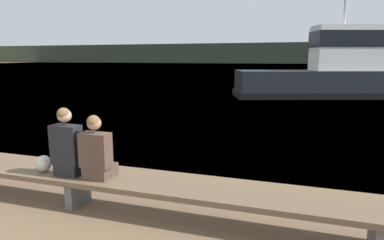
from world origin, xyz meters
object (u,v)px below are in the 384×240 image
at_px(tugboat_red, 340,75).
at_px(shopping_bag, 44,163).
at_px(person_left, 68,147).
at_px(bench_main, 77,180).
at_px(person_right, 97,152).

bearing_deg(tugboat_red, shopping_bag, 142.51).
height_order(person_left, tugboat_red, tugboat_red).
bearing_deg(person_left, tugboat_red, 73.12).
distance_m(person_left, shopping_bag, 0.55).
relative_size(bench_main, person_right, 9.21).
relative_size(person_left, shopping_bag, 4.02).
height_order(bench_main, person_left, person_left).
distance_m(shopping_bag, tugboat_red, 17.37).
distance_m(person_left, person_right, 0.49).
bearing_deg(tugboat_red, person_left, 143.97).
xyz_separation_m(bench_main, person_right, (0.35, 0.01, 0.45)).
xyz_separation_m(bench_main, person_left, (-0.14, 0.01, 0.49)).
relative_size(person_left, tugboat_red, 0.09).
bearing_deg(tugboat_red, bench_main, 144.41).
xyz_separation_m(shopping_bag, tugboat_red, (5.46, 16.48, 0.65)).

